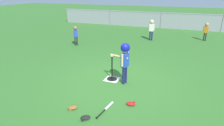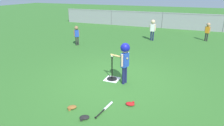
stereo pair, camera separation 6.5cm
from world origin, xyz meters
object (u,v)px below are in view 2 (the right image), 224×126
batting_tee (112,76)px  fielder_near_left (77,33)px  baseball_on_tee (112,56)px  fielder_deep_left (208,29)px  glove_tossed_aside (72,107)px  batter_child (125,55)px  fielder_deep_center (153,27)px  glove_outfield_drop (130,104)px  spare_bat_silver (107,107)px  glove_by_plate (84,117)px

batting_tee → fielder_near_left: size_ratio=0.75×
baseball_on_tee → fielder_deep_left: bearing=65.0°
batting_tee → fielder_near_left: bearing=135.2°
fielder_near_left → glove_tossed_aside: (2.85, -4.99, -0.60)m
fielder_deep_left → glove_tossed_aside: bearing=-111.6°
fielder_near_left → batter_child: bearing=-42.1°
batting_tee → fielder_deep_center: size_ratio=0.65×
fielder_deep_left → glove_outfield_drop: 8.00m
batting_tee → spare_bat_silver: batting_tee is taller
batter_child → fielder_deep_left: size_ratio=1.25×
fielder_near_left → glove_by_plate: fielder_near_left is taller
fielder_near_left → glove_tossed_aside: bearing=-60.3°
fielder_deep_center → spare_bat_silver: (0.27, -7.10, -0.71)m
spare_bat_silver → glove_by_plate: (-0.30, -0.55, 0.01)m
fielder_deep_left → spare_bat_silver: fielder_deep_left is taller
fielder_near_left → glove_by_plate: (3.32, -5.22, -0.60)m
batting_tee → fielder_near_left: fielder_near_left is taller
batting_tee → fielder_deep_left: size_ratio=0.74×
fielder_deep_center → batting_tee: bearing=-92.2°
batter_child → spare_bat_silver: size_ratio=1.74×
batting_tee → spare_bat_silver: size_ratio=1.03×
glove_tossed_aside → glove_outfield_drop: 1.42m
fielder_deep_center → spare_bat_silver: fielder_deep_center is taller
batter_child → glove_by_plate: size_ratio=4.65×
glove_outfield_drop → baseball_on_tee: bearing=128.5°
fielder_deep_center → glove_by_plate: size_ratio=4.25×
batting_tee → glove_outfield_drop: size_ratio=3.14×
spare_bat_silver → fielder_deep_left: bearing=72.5°
glove_by_plate → batter_child: bearing=82.4°
spare_bat_silver → batting_tee: bearing=107.0°
batting_tee → glove_tossed_aside: batting_tee is taller
batter_child → spare_bat_silver: 1.68m
spare_bat_silver → glove_outfield_drop: bearing=35.7°
batting_tee → glove_tossed_aside: 1.90m
batter_child → fielder_deep_center: size_ratio=1.09×
glove_tossed_aside → glove_outfield_drop: (1.26, 0.66, 0.00)m
fielder_near_left → fielder_deep_center: fielder_deep_center is taller
fielder_deep_center → fielder_near_left: bearing=-144.1°
glove_by_plate → glove_tossed_aside: same height
glove_outfield_drop → fielder_deep_left: bearing=75.0°
batting_tee → fielder_deep_left: 7.19m
fielder_near_left → spare_bat_silver: size_ratio=1.36×
spare_bat_silver → glove_outfield_drop: glove_outfield_drop is taller
baseball_on_tee → fielder_deep_left: (3.02, 6.50, -0.13)m
baseball_on_tee → fielder_deep_center: 5.54m
fielder_deep_left → fielder_near_left: bearing=-151.2°
spare_bat_silver → glove_outfield_drop: (0.49, 0.35, 0.01)m
batting_tee → glove_outfield_drop: batting_tee is taller
batting_tee → baseball_on_tee: baseball_on_tee is taller
batting_tee → baseball_on_tee: 0.66m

